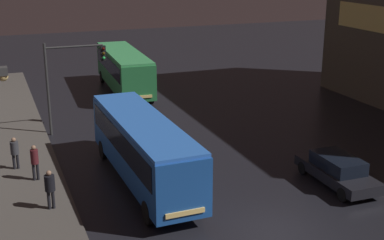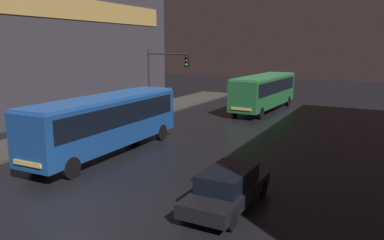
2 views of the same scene
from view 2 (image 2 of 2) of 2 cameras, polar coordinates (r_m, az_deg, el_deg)
ground_plane at (r=14.83m, az=-18.31°, el=-12.76°), size 120.00×120.00×0.00m
sidewalk_left at (r=27.66m, az=-16.60°, el=-1.39°), size 4.00×48.00×0.15m
bus_near at (r=20.99m, az=-12.82°, el=0.20°), size 2.60×10.78×3.20m
bus_far at (r=34.92m, az=10.95°, el=4.63°), size 3.01×10.83×3.26m
car_taxi at (r=14.12m, az=5.45°, el=-10.20°), size 1.92×4.74×1.43m
pedestrian_near at (r=25.77m, az=-18.21°, el=0.16°), size 0.40×0.40×1.76m
pedestrian_mid at (r=23.37m, az=-23.58°, el=-1.26°), size 0.47×0.47×1.75m
pedestrian_far at (r=27.60m, az=-16.70°, el=0.85°), size 0.54×0.54×1.67m
traffic_light_main at (r=29.10m, az=-4.41°, el=7.17°), size 3.66×0.35×5.61m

